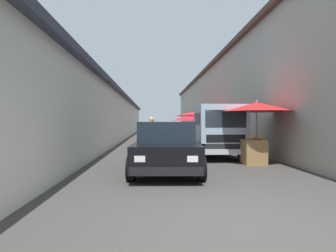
{
  "coord_description": "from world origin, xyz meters",
  "views": [
    {
      "loc": [
        -3.53,
        1.17,
        1.46
      ],
      "look_at": [
        10.07,
        0.4,
        1.23
      ],
      "focal_mm": 28.79,
      "sensor_mm": 36.0,
      "label": 1
    }
  ],
  "objects_px": {
    "fruit_stall_mid_lane": "(256,115)",
    "fruit_stall_far_left": "(188,119)",
    "hatchback_car": "(166,146)",
    "delivery_truck": "(216,132)",
    "vendor_by_crates": "(151,133)",
    "fruit_stall_far_right": "(195,117)"
  },
  "relations": [
    {
      "from": "fruit_stall_mid_lane",
      "to": "fruit_stall_far_left",
      "type": "height_order",
      "value": "fruit_stall_mid_lane"
    },
    {
      "from": "fruit_stall_mid_lane",
      "to": "hatchback_car",
      "type": "distance_m",
      "value": 3.55
    },
    {
      "from": "fruit_stall_far_left",
      "to": "delivery_truck",
      "type": "relative_size",
      "value": 0.52
    },
    {
      "from": "delivery_truck",
      "to": "vendor_by_crates",
      "type": "relative_size",
      "value": 2.99
    },
    {
      "from": "hatchback_car",
      "to": "vendor_by_crates",
      "type": "distance_m",
      "value": 3.69
    },
    {
      "from": "fruit_stall_mid_lane",
      "to": "fruit_stall_far_left",
      "type": "relative_size",
      "value": 0.94
    },
    {
      "from": "fruit_stall_mid_lane",
      "to": "delivery_truck",
      "type": "height_order",
      "value": "fruit_stall_mid_lane"
    },
    {
      "from": "fruit_stall_far_right",
      "to": "delivery_truck",
      "type": "bearing_deg",
      "value": 177.21
    },
    {
      "from": "vendor_by_crates",
      "to": "fruit_stall_far_right",
      "type": "bearing_deg",
      "value": -23.59
    },
    {
      "from": "delivery_truck",
      "to": "vendor_by_crates",
      "type": "bearing_deg",
      "value": 72.28
    },
    {
      "from": "fruit_stall_mid_lane",
      "to": "fruit_stall_far_right",
      "type": "bearing_deg",
      "value": 4.22
    },
    {
      "from": "fruit_stall_far_left",
      "to": "vendor_by_crates",
      "type": "relative_size",
      "value": 1.55
    },
    {
      "from": "vendor_by_crates",
      "to": "fruit_stall_far_left",
      "type": "bearing_deg",
      "value": -15.75
    },
    {
      "from": "fruit_stall_far_right",
      "to": "fruit_stall_far_left",
      "type": "distance_m",
      "value": 3.76
    },
    {
      "from": "vendor_by_crates",
      "to": "fruit_stall_mid_lane",
      "type": "bearing_deg",
      "value": -123.41
    },
    {
      "from": "fruit_stall_mid_lane",
      "to": "hatchback_car",
      "type": "relative_size",
      "value": 0.61
    },
    {
      "from": "fruit_stall_mid_lane",
      "to": "fruit_stall_far_left",
      "type": "xyz_separation_m",
      "value": [
        12.95,
        0.67,
        -0.04
      ]
    },
    {
      "from": "fruit_stall_far_right",
      "to": "hatchback_car",
      "type": "bearing_deg",
      "value": 166.49
    },
    {
      "from": "fruit_stall_far_left",
      "to": "hatchback_car",
      "type": "distance_m",
      "value": 14.45
    },
    {
      "from": "fruit_stall_far_left",
      "to": "hatchback_car",
      "type": "height_order",
      "value": "fruit_stall_far_left"
    },
    {
      "from": "fruit_stall_far_right",
      "to": "fruit_stall_far_left",
      "type": "xyz_separation_m",
      "value": [
        3.76,
        -0.01,
        -0.13
      ]
    },
    {
      "from": "fruit_stall_far_right",
      "to": "vendor_by_crates",
      "type": "bearing_deg",
      "value": 156.41
    }
  ]
}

